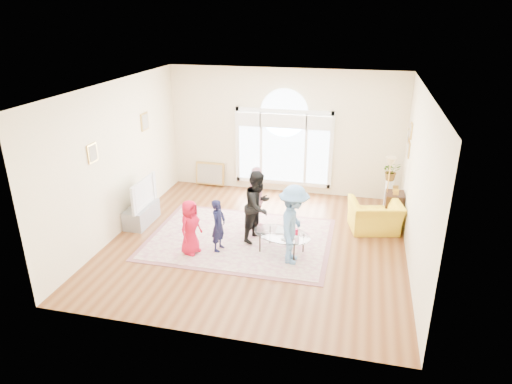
% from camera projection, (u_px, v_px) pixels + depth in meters
% --- Properties ---
extents(ground, '(6.00, 6.00, 0.00)m').
position_uv_depth(ground, '(257.00, 242.00, 9.51)').
color(ground, '#5D3015').
rests_on(ground, ground).
extents(room_shell, '(6.00, 6.00, 6.00)m').
position_uv_depth(room_shell, '(283.00, 135.00, 11.47)').
color(room_shell, beige).
rests_on(room_shell, ground).
extents(area_rug, '(3.60, 2.60, 0.02)m').
position_uv_depth(area_rug, '(240.00, 239.00, 9.64)').
color(area_rug, '#C1B79A').
rests_on(area_rug, ground).
extents(rug_border, '(3.80, 2.80, 0.01)m').
position_uv_depth(rug_border, '(240.00, 239.00, 9.64)').
color(rug_border, '#865256').
rests_on(rug_border, ground).
extents(tv_console, '(0.45, 1.00, 0.42)m').
position_uv_depth(tv_console, '(142.00, 214.00, 10.29)').
color(tv_console, gray).
rests_on(tv_console, ground).
extents(television, '(0.17, 1.12, 0.64)m').
position_uv_depth(television, '(140.00, 193.00, 10.09)').
color(television, black).
rests_on(television, tv_console).
extents(coffee_table, '(1.34, 1.06, 0.54)m').
position_uv_depth(coffee_table, '(282.00, 235.00, 8.97)').
color(coffee_table, silver).
rests_on(coffee_table, ground).
extents(armchair, '(1.24, 1.14, 0.69)m').
position_uv_depth(armchair, '(375.00, 216.00, 9.90)').
color(armchair, yellow).
rests_on(armchair, ground).
extents(side_cabinet, '(0.40, 0.50, 0.70)m').
position_uv_depth(side_cabinet, '(394.00, 208.00, 10.30)').
color(side_cabinet, black).
rests_on(side_cabinet, ground).
extents(floor_lamp, '(0.31, 0.31, 1.51)m').
position_uv_depth(floor_lamp, '(390.00, 167.00, 10.02)').
color(floor_lamp, black).
rests_on(floor_lamp, ground).
extents(plant_pedestal, '(0.20, 0.20, 0.70)m').
position_uv_depth(plant_pedestal, '(389.00, 194.00, 11.08)').
color(plant_pedestal, white).
rests_on(plant_pedestal, ground).
extents(potted_plant, '(0.49, 0.46, 0.46)m').
position_uv_depth(potted_plant, '(391.00, 171.00, 10.86)').
color(potted_plant, '#33722D').
rests_on(potted_plant, plant_pedestal).
extents(leaning_picture, '(0.80, 0.14, 0.62)m').
position_uv_depth(leaning_picture, '(211.00, 185.00, 12.55)').
color(leaning_picture, tan).
rests_on(leaning_picture, ground).
extents(child_red, '(0.50, 0.62, 1.11)m').
position_uv_depth(child_red, '(190.00, 227.00, 8.88)').
color(child_red, red).
rests_on(child_red, area_rug).
extents(child_navy, '(0.32, 0.43, 1.08)m').
position_uv_depth(child_navy, '(219.00, 225.00, 8.99)').
color(child_navy, black).
rests_on(child_navy, area_rug).
extents(child_black, '(0.79, 0.88, 1.50)m').
position_uv_depth(child_black, '(258.00, 206.00, 9.34)').
color(child_black, black).
rests_on(child_black, area_rug).
extents(child_pink, '(0.66, 0.92, 1.45)m').
position_uv_depth(child_pink, '(256.00, 199.00, 9.73)').
color(child_pink, '#F1AABD').
rests_on(child_pink, area_rug).
extents(child_blue, '(0.58, 1.00, 1.55)m').
position_uv_depth(child_blue, '(293.00, 225.00, 8.48)').
color(child_blue, '#5C8BC5').
rests_on(child_blue, area_rug).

